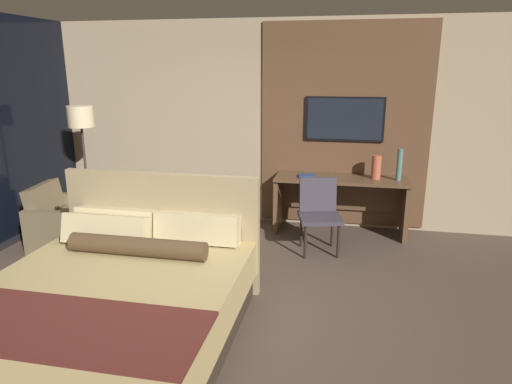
% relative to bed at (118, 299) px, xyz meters
% --- Properties ---
extents(ground_plane, '(16.00, 16.00, 0.00)m').
position_rel_bed_xyz_m(ground_plane, '(0.65, 0.59, -0.33)').
color(ground_plane, '#4C3D33').
extents(wall_back_tv_panel, '(7.20, 0.09, 2.80)m').
position_rel_bed_xyz_m(wall_back_tv_panel, '(0.79, 3.19, 1.07)').
color(wall_back_tv_panel, tan).
rests_on(wall_back_tv_panel, ground_plane).
extents(bed, '(1.98, 2.14, 1.18)m').
position_rel_bed_xyz_m(bed, '(0.00, 0.00, 0.00)').
color(bed, '#33281E').
rests_on(bed, ground_plane).
extents(desk, '(1.73, 0.55, 0.77)m').
position_rel_bed_xyz_m(desk, '(1.72, 2.89, 0.18)').
color(desk, brown).
rests_on(desk, ground_plane).
extents(tv, '(1.04, 0.04, 0.58)m').
position_rel_bed_xyz_m(tv, '(1.72, 3.11, 1.17)').
color(tv, black).
extents(desk_chair, '(0.58, 0.58, 0.88)m').
position_rel_bed_xyz_m(desk_chair, '(1.48, 2.21, 0.19)').
color(desk_chair, '#38333D').
rests_on(desk_chair, ground_plane).
extents(armchair_by_window, '(0.94, 0.96, 0.78)m').
position_rel_bed_xyz_m(armchair_by_window, '(-1.60, 1.79, -0.08)').
color(armchair_by_window, brown).
rests_on(armchair_by_window, ground_plane).
extents(floor_lamp, '(0.34, 0.34, 1.68)m').
position_rel_bed_xyz_m(floor_lamp, '(-1.72, 2.43, 1.07)').
color(floor_lamp, '#282623').
rests_on(floor_lamp, ground_plane).
extents(vase_tall, '(0.07, 0.07, 0.41)m').
position_rel_bed_xyz_m(vase_tall, '(2.44, 2.86, 0.64)').
color(vase_tall, '#4C706B').
rests_on(vase_tall, desk).
extents(vase_short, '(0.12, 0.12, 0.31)m').
position_rel_bed_xyz_m(vase_short, '(2.16, 2.90, 0.58)').
color(vase_short, '#B2563D').
rests_on(vase_short, desk).
extents(book, '(0.25, 0.20, 0.03)m').
position_rel_bed_xyz_m(book, '(1.27, 2.81, 0.45)').
color(book, navy).
rests_on(book, desk).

